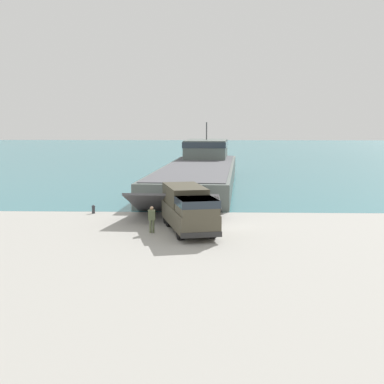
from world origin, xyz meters
TOP-DOWN VIEW (x-y plane):
  - ground_plane at (0.00, 0.00)m, footprint 240.00×240.00m
  - water_surface at (0.00, 95.62)m, footprint 240.00×180.00m
  - landing_craft at (-1.66, 27.61)m, footprint 10.01×44.11m
  - military_truck at (-1.92, -1.82)m, footprint 4.16×8.11m
  - soldier_on_ramp at (-4.24, -2.45)m, footprint 0.45×0.26m
  - moored_boat_a at (-3.32, 63.49)m, footprint 6.43×5.77m
  - mooring_bollard at (-9.59, 4.81)m, footprint 0.28×0.28m

SIDE VIEW (x-z plane):
  - ground_plane at x=0.00m, z-range 0.00..0.00m
  - water_surface at x=0.00m, z-range 0.00..0.01m
  - mooring_bollard at x=-9.59m, z-range 0.03..0.69m
  - moored_boat_a at x=-3.32m, z-range -0.23..1.12m
  - soldier_on_ramp at x=-4.24m, z-range 0.13..1.84m
  - military_truck at x=-1.92m, z-range 0.10..2.92m
  - landing_craft at x=-1.66m, z-range -1.88..5.22m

